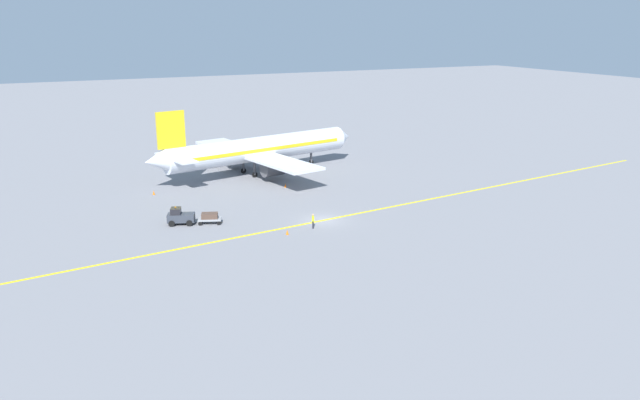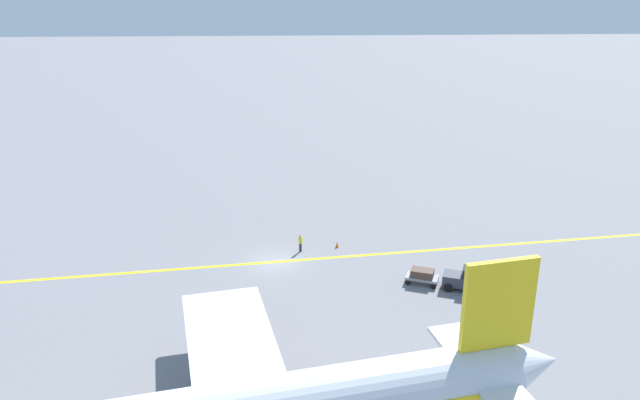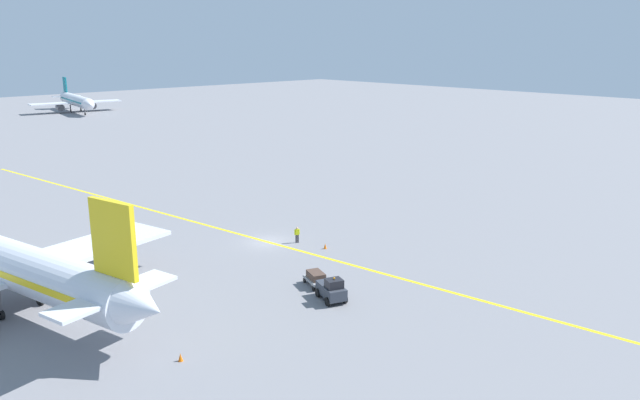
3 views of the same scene
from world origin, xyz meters
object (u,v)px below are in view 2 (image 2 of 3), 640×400
(baggage_tug_dark, at_px, (463,279))
(baggage_cart_trailing, at_px, (422,275))
(traffic_cone_by_wingtip, at_px, (242,366))
(ground_crew_worker, at_px, (300,242))
(traffic_cone_mid_apron, at_px, (337,245))
(traffic_cone_near_nose, at_px, (528,399))

(baggage_tug_dark, distance_m, baggage_cart_trailing, 3.30)
(traffic_cone_by_wingtip, bearing_deg, ground_crew_worker, -13.12)
(baggage_tug_dark, bearing_deg, traffic_cone_by_wingtip, 120.27)
(baggage_cart_trailing, bearing_deg, traffic_cone_by_wingtip, 128.53)
(baggage_tug_dark, bearing_deg, traffic_cone_mid_apron, 48.04)
(ground_crew_worker, distance_m, traffic_cone_by_wingtip, 18.27)
(traffic_cone_near_nose, distance_m, traffic_cone_by_wingtip, 17.70)
(ground_crew_worker, bearing_deg, baggage_tug_dark, -121.19)
(baggage_tug_dark, distance_m, traffic_cone_by_wingtip, 19.77)
(traffic_cone_near_nose, height_order, traffic_cone_mid_apron, same)
(baggage_tug_dark, relative_size, traffic_cone_near_nose, 6.07)
(baggage_cart_trailing, xyz_separation_m, traffic_cone_by_wingtip, (-11.13, 13.98, -0.49))
(traffic_cone_by_wingtip, bearing_deg, traffic_cone_mid_apron, -22.20)
(traffic_cone_by_wingtip, bearing_deg, baggage_tug_dark, -59.73)
(baggage_tug_dark, height_order, traffic_cone_mid_apron, baggage_tug_dark)
(baggage_cart_trailing, distance_m, traffic_cone_near_nose, 15.58)
(baggage_cart_trailing, bearing_deg, traffic_cone_near_nose, -168.01)
(traffic_cone_mid_apron, bearing_deg, baggage_cart_trailing, -138.92)
(traffic_cone_mid_apron, bearing_deg, traffic_cone_by_wingtip, 157.80)
(traffic_cone_near_nose, distance_m, traffic_cone_mid_apron, 24.59)
(baggage_tug_dark, distance_m, traffic_cone_near_nose, 14.07)
(baggage_cart_trailing, bearing_deg, ground_crew_worker, 55.97)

